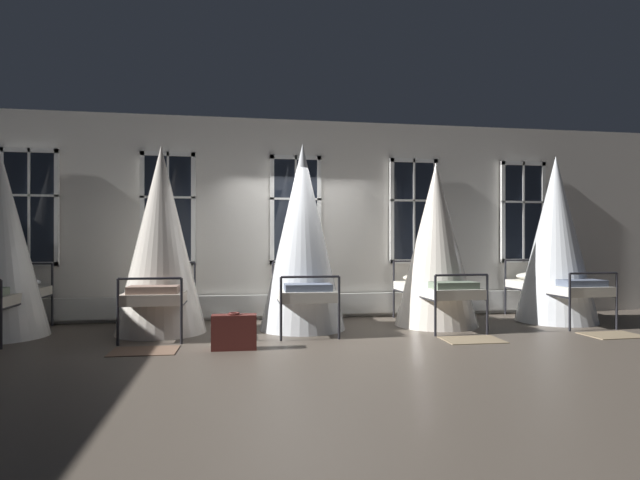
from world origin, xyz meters
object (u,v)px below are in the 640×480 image
cot_second (161,242)px  cot_fourth (436,246)px  cot_fifth (556,241)px  cot_third (302,239)px  suitcase_dark (234,332)px

cot_second → cot_fourth: size_ratio=1.06×
cot_fifth → cot_second: bearing=89.3°
cot_third → cot_fifth: cot_third is taller
cot_fifth → suitcase_dark: (-5.40, -1.42, -1.14)m
cot_second → suitcase_dark: size_ratio=4.93×
cot_fifth → suitcase_dark: 5.70m
cot_second → suitcase_dark: cot_second is taller
cot_third → cot_fourth: (2.18, -0.00, -0.12)m
cot_second → cot_third: 2.12m
cot_second → cot_fourth: cot_second is taller
cot_second → cot_fifth: 6.47m
cot_fourth → cot_third: bearing=88.6°
cot_second → cot_fifth: size_ratio=0.99×
cot_third → cot_second: bearing=90.1°
suitcase_dark → cot_third: bearing=54.3°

